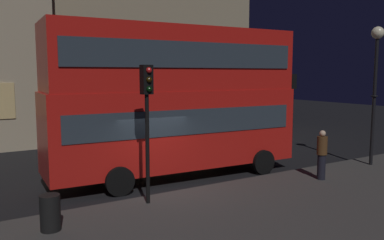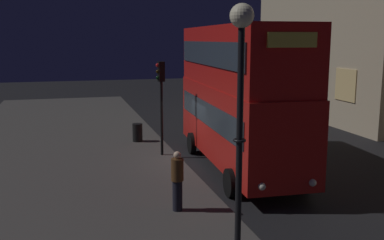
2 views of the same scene
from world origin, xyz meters
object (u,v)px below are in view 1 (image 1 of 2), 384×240
at_px(street_lamp, 376,65).
at_px(pedestrian, 322,154).
at_px(traffic_light_far_side, 293,93).
at_px(double_decker_bus, 175,96).
at_px(traffic_light_near_kerb, 147,105).
at_px(litter_bin, 50,213).

distance_m(street_lamp, pedestrian, 4.95).
bearing_deg(street_lamp, traffic_light_far_side, 74.38).
height_order(double_decker_bus, street_lamp, street_lamp).
bearing_deg(traffic_light_near_kerb, traffic_light_far_side, 22.23).
height_order(street_lamp, pedestrian, street_lamp).
bearing_deg(pedestrian, street_lamp, 69.86).
bearing_deg(street_lamp, traffic_light_near_kerb, 177.66).
distance_m(traffic_light_far_side, street_lamp, 6.73).
bearing_deg(litter_bin, traffic_light_near_kerb, 11.82).
bearing_deg(traffic_light_far_side, litter_bin, 29.92).
xyz_separation_m(traffic_light_near_kerb, litter_bin, (-2.94, -0.62, -2.50)).
xyz_separation_m(street_lamp, litter_bin, (-13.16, -0.20, -3.77)).
height_order(street_lamp, litter_bin, street_lamp).
xyz_separation_m(double_decker_bus, litter_bin, (-5.32, -3.26, -2.57)).
distance_m(traffic_light_near_kerb, traffic_light_far_side, 13.36).
relative_size(traffic_light_far_side, pedestrian, 2.18).
xyz_separation_m(traffic_light_far_side, litter_bin, (-14.93, -6.52, -2.28)).
bearing_deg(pedestrian, traffic_light_far_side, 113.82).
bearing_deg(litter_bin, double_decker_bus, 31.50).
bearing_deg(traffic_light_near_kerb, litter_bin, -172.19).
relative_size(double_decker_bus, street_lamp, 1.70).
relative_size(double_decker_bus, pedestrian, 5.43).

